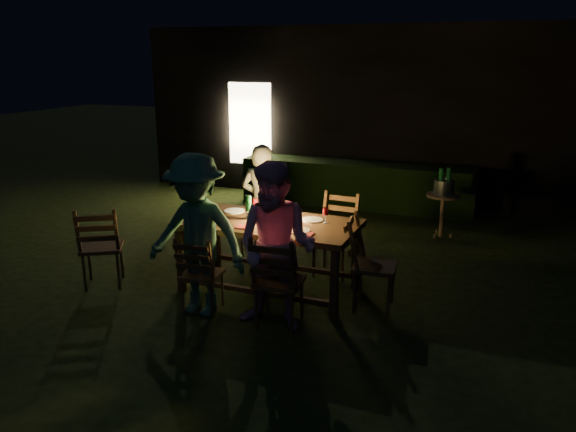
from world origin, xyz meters
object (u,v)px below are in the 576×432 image
at_px(chair_spare, 103,261).
at_px(side_table, 443,199).
at_px(person_opp_left, 197,236).
at_px(chair_near_left, 202,287).
at_px(chair_far_right, 334,250).
at_px(person_house_side, 263,205).
at_px(dining_table, 269,228).
at_px(person_opp_right, 276,248).
at_px(lantern, 274,207).
at_px(chair_near_right, 279,297).
at_px(bottle_table, 249,207).
at_px(bottle_bucket_a, 440,184).
at_px(chair_far_left, 262,241).
at_px(bottle_bucket_b, 448,184).
at_px(chair_end, 372,280).
at_px(ice_bucket, 444,187).

relative_size(chair_spare, side_table, 1.57).
height_order(person_opp_left, side_table, person_opp_left).
bearing_deg(chair_near_left, chair_far_right, 49.89).
relative_size(chair_far_right, chair_spare, 1.00).
bearing_deg(person_house_side, dining_table, 118.76).
xyz_separation_m(person_opp_right, side_table, (1.23, 3.63, -0.27)).
height_order(chair_near_left, chair_far_right, chair_far_right).
xyz_separation_m(dining_table, lantern, (0.05, 0.05, 0.24)).
bearing_deg(dining_table, chair_near_left, -120.22).
height_order(chair_near_right, chair_spare, chair_spare).
height_order(bottle_table, bottle_bucket_a, bottle_table).
bearing_deg(chair_near_right, side_table, 67.97).
bearing_deg(chair_far_left, bottle_bucket_b, -134.66).
distance_m(chair_end, ice_bucket, 2.90).
bearing_deg(bottle_bucket_a, bottle_bucket_b, 38.66).
relative_size(chair_far_right, bottle_bucket_a, 3.27).
relative_size(person_house_side, person_opp_right, 0.93).
xyz_separation_m(person_house_side, person_opp_right, (0.86, -1.66, 0.06)).
distance_m(chair_far_left, bottle_bucket_b, 3.01).
bearing_deg(person_opp_left, bottle_table, 76.29).
relative_size(chair_far_right, person_house_side, 0.66).
xyz_separation_m(dining_table, bottle_table, (-0.25, 0.01, 0.22)).
height_order(person_opp_left, bottle_table, person_opp_left).
bearing_deg(person_opp_right, person_house_side, 118.76).
distance_m(bottle_table, side_table, 3.41).
bearing_deg(chair_near_left, chair_spare, 166.91).
bearing_deg(person_opp_left, chair_far_left, 90.00).
distance_m(chair_spare, person_house_side, 2.09).
height_order(chair_end, person_opp_right, person_opp_right).
relative_size(chair_near_left, person_opp_left, 0.52).
xyz_separation_m(dining_table, person_opp_left, (-0.47, -0.81, 0.10)).
bearing_deg(chair_near_right, chair_far_right, 81.91).
relative_size(chair_near_left, chair_spare, 0.86).
relative_size(dining_table, person_opp_right, 1.21).
xyz_separation_m(dining_table, side_table, (1.66, 2.80, -0.18)).
relative_size(chair_near_right, bottle_table, 3.65).
bearing_deg(lantern, chair_far_left, 123.45).
relative_size(lantern, bottle_table, 1.25).
height_order(dining_table, bottle_bucket_b, bottle_bucket_b).
relative_size(chair_near_right, chair_spare, 0.98).
relative_size(person_opp_right, person_opp_left, 0.99).
distance_m(chair_end, bottle_bucket_b, 2.95).
bearing_deg(dining_table, person_opp_right, -61.24).
bearing_deg(chair_far_right, chair_far_left, 3.29).
bearing_deg(chair_far_left, dining_table, 120.49).
bearing_deg(person_opp_right, chair_near_left, 176.72).
distance_m(chair_near_right, bottle_bucket_b, 3.87).
bearing_deg(bottle_bucket_b, dining_table, -121.07).
bearing_deg(person_opp_right, dining_table, 118.76).
distance_m(chair_near_left, side_table, 4.16).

